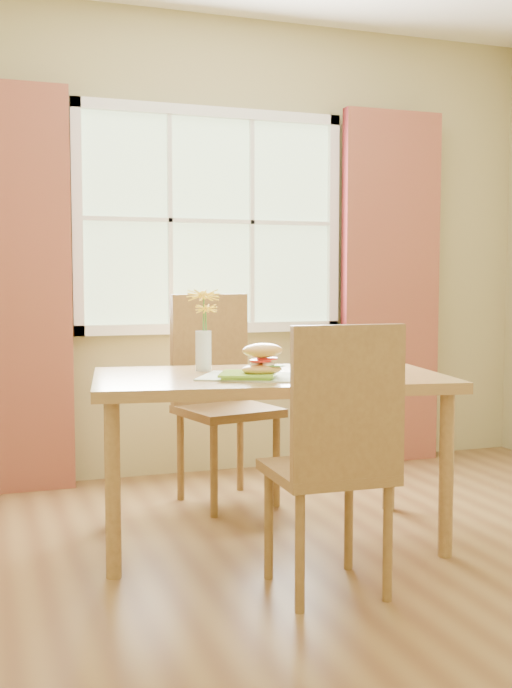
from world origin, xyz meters
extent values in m
cube|color=brown|center=(0.00, 0.00, -0.01)|extent=(4.20, 3.80, 0.02)
cube|color=tan|center=(0.00, 1.91, 1.35)|extent=(4.20, 0.02, 2.70)
cube|color=#A4C393|center=(0.00, 1.88, 1.50)|extent=(1.50, 0.02, 1.20)
cube|color=white|center=(0.00, 1.85, 2.13)|extent=(1.62, 0.04, 0.06)
cube|color=white|center=(0.00, 1.85, 0.87)|extent=(1.62, 0.04, 0.06)
cube|color=white|center=(-0.78, 1.85, 1.50)|extent=(0.06, 0.04, 1.32)
cube|color=white|center=(0.78, 1.85, 1.50)|extent=(0.06, 0.04, 1.32)
cube|color=white|center=(0.00, 1.85, 1.50)|extent=(1.50, 0.03, 0.02)
cube|color=maroon|center=(-1.15, 1.78, 1.10)|extent=(0.65, 0.08, 2.20)
cube|color=maroon|center=(1.15, 1.78, 1.10)|extent=(0.65, 0.08, 2.20)
cube|color=olive|center=(-0.11, 0.57, 0.72)|extent=(1.63, 1.08, 0.05)
cylinder|color=olive|center=(-0.84, 0.33, 0.35)|extent=(0.06, 0.06, 0.69)
cylinder|color=olive|center=(0.51, 0.11, 0.35)|extent=(0.06, 0.06, 0.69)
cylinder|color=olive|center=(-0.73, 1.02, 0.35)|extent=(0.06, 0.06, 0.69)
cylinder|color=olive|center=(0.62, 0.80, 0.35)|extent=(0.06, 0.06, 0.69)
cube|color=brown|center=(-0.11, -0.05, 0.45)|extent=(0.43, 0.43, 0.04)
cube|color=brown|center=(-0.12, -0.24, 0.73)|extent=(0.42, 0.04, 0.54)
cylinder|color=brown|center=(-0.28, -0.22, 0.21)|extent=(0.04, 0.04, 0.43)
cylinder|color=brown|center=(0.05, -0.23, 0.21)|extent=(0.04, 0.04, 0.43)
cylinder|color=brown|center=(-0.28, 0.12, 0.21)|extent=(0.04, 0.04, 0.43)
cylinder|color=brown|center=(0.06, 0.11, 0.21)|extent=(0.04, 0.04, 0.43)
cube|color=brown|center=(-0.11, 1.19, 0.48)|extent=(0.54, 0.54, 0.04)
cube|color=brown|center=(-0.16, 1.38, 0.79)|extent=(0.45, 0.13, 0.58)
cylinder|color=brown|center=(-0.25, 0.97, 0.23)|extent=(0.04, 0.04, 0.46)
cylinder|color=brown|center=(0.11, 1.05, 0.23)|extent=(0.04, 0.04, 0.46)
cylinder|color=brown|center=(-0.33, 1.32, 0.23)|extent=(0.04, 0.04, 0.46)
cylinder|color=brown|center=(0.03, 1.40, 0.23)|extent=(0.04, 0.04, 0.46)
cube|color=beige|center=(-0.21, 0.48, 0.74)|extent=(0.56, 0.51, 0.01)
cube|color=#82D234|center=(-0.25, 0.44, 0.75)|extent=(0.30, 0.30, 0.01)
ellipsoid|color=#DF974C|center=(-0.20, 0.42, 0.78)|extent=(0.18, 0.12, 0.05)
ellipsoid|color=#4C8C2D|center=(-0.15, 0.40, 0.80)|extent=(0.10, 0.07, 0.01)
cylinder|color=red|center=(-0.20, 0.42, 0.82)|extent=(0.09, 0.09, 0.01)
cylinder|color=red|center=(-0.17, 0.43, 0.83)|extent=(0.09, 0.09, 0.01)
ellipsoid|color=#DF974C|center=(-0.19, 0.42, 0.86)|extent=(0.18, 0.12, 0.06)
cylinder|color=silver|center=(0.11, 0.39, 0.80)|extent=(0.09, 0.09, 0.13)
cylinder|color=silver|center=(0.11, 0.39, 0.79)|extent=(0.07, 0.07, 0.11)
cylinder|color=silver|center=(-0.35, 0.80, 0.83)|extent=(0.07, 0.07, 0.18)
cylinder|color=silver|center=(-0.35, 0.80, 0.79)|extent=(0.06, 0.06, 0.09)
cylinder|color=#3D7028|center=(-0.35, 0.80, 0.91)|extent=(0.01, 0.01, 0.35)
cylinder|color=#3D7028|center=(-0.33, 0.79, 0.88)|extent=(0.01, 0.01, 0.28)
camera|label=1|loc=(-1.32, -2.73, 1.16)|focal=42.00mm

